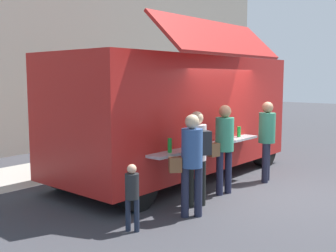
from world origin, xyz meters
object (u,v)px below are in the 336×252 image
trash_bin (200,130)px  customer_front_ordering (224,142)px  food_truck_main (177,112)px  child_near_queue (132,192)px  customer_mid_with_backpack (197,149)px  customer_extra_browsing (267,134)px  customer_rear_waiting (191,157)px

trash_bin → customer_front_ordering: (-4.82, -3.95, 0.57)m
food_truck_main → trash_bin: size_ratio=6.40×
trash_bin → child_near_queue: bearing=-152.0°
child_near_queue → customer_mid_with_backpack: bearing=-29.6°
customer_extra_browsing → food_truck_main: bearing=9.4°
customer_rear_waiting → child_near_queue: 1.20m
food_truck_main → customer_rear_waiting: bearing=-136.4°
customer_extra_browsing → trash_bin: bearing=-55.4°
trash_bin → customer_extra_browsing: (-3.36, -4.15, 0.59)m
customer_mid_with_backpack → customer_rear_waiting: bearing=148.3°
customer_front_ordering → customer_mid_with_backpack: bearing=107.3°
customer_rear_waiting → trash_bin: bearing=-14.0°
food_truck_main → customer_extra_browsing: size_ratio=3.47×
customer_extra_browsing → child_near_queue: size_ratio=1.73×
customer_front_ordering → customer_mid_with_backpack: size_ratio=1.03×
trash_bin → customer_front_ordering: size_ratio=0.54×
food_truck_main → customer_extra_browsing: bearing=-63.2°
food_truck_main → customer_mid_with_backpack: 2.34m
trash_bin → customer_mid_with_backpack: size_ratio=0.56×
customer_rear_waiting → customer_front_ordering: bearing=-37.0°
food_truck_main → trash_bin: 4.95m
trash_bin → child_near_queue: (-7.41, -3.94, 0.13)m
trash_bin → customer_mid_with_backpack: 7.07m
food_truck_main → customer_front_ordering: food_truck_main is taller
trash_bin → customer_mid_with_backpack: bearing=-145.4°
customer_front_ordering → customer_mid_with_backpack: 0.98m
customer_mid_with_backpack → child_near_queue: customer_mid_with_backpack is taller
food_truck_main → child_near_queue: 3.67m
customer_front_ordering → customer_extra_browsing: customer_extra_browsing is taller
food_truck_main → trash_bin: food_truck_main is taller
food_truck_main → customer_extra_browsing: food_truck_main is taller
customer_extra_browsing → child_near_queue: 4.08m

